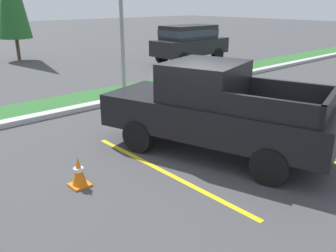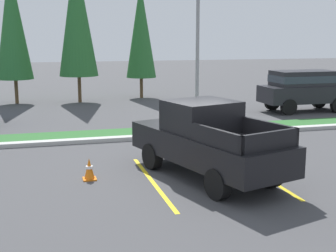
% 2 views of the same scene
% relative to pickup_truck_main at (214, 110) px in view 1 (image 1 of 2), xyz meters
% --- Properties ---
extents(ground_plane, '(120.00, 120.00, 0.00)m').
position_rel_pickup_truck_main_xyz_m(ground_plane, '(-0.34, 0.15, -1.04)').
color(ground_plane, '#424244').
extents(parking_line_near, '(0.12, 4.80, 0.01)m').
position_rel_pickup_truck_main_xyz_m(parking_line_near, '(-1.54, -0.05, -1.04)').
color(parking_line_near, yellow).
rests_on(parking_line_near, ground).
extents(parking_line_far, '(0.12, 4.80, 0.01)m').
position_rel_pickup_truck_main_xyz_m(parking_line_far, '(1.56, -0.05, -1.04)').
color(parking_line_far, yellow).
rests_on(parking_line_far, ground).
extents(curb_strip, '(56.00, 0.40, 0.15)m').
position_rel_pickup_truck_main_xyz_m(curb_strip, '(-0.34, 5.15, -0.97)').
color(curb_strip, '#B2B2AD').
rests_on(curb_strip, ground).
extents(grass_median, '(56.00, 1.80, 0.06)m').
position_rel_pickup_truck_main_xyz_m(grass_median, '(-0.34, 6.25, -1.01)').
color(grass_median, '#2D662D').
rests_on(grass_median, ground).
extents(pickup_truck_main, '(3.33, 5.54, 2.10)m').
position_rel_pickup_truck_main_xyz_m(pickup_truck_main, '(0.00, 0.00, 0.00)').
color(pickup_truck_main, black).
rests_on(pickup_truck_main, ground).
extents(suv_distant, '(4.61, 1.99, 2.10)m').
position_rel_pickup_truck_main_xyz_m(suv_distant, '(8.72, 9.47, 0.20)').
color(suv_distant, black).
rests_on(suv_distant, ground).
extents(traffic_cone, '(0.36, 0.36, 0.60)m').
position_rel_pickup_truck_main_xyz_m(traffic_cone, '(-3.14, 0.60, -0.75)').
color(traffic_cone, orange).
rests_on(traffic_cone, ground).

